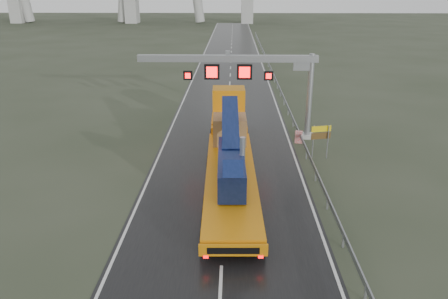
{
  "coord_description": "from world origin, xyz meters",
  "views": [
    {
      "loc": [
        0.5,
        -18.06,
        12.43
      ],
      "look_at": [
        -0.04,
        6.38,
        3.2
      ],
      "focal_mm": 35.0,
      "sensor_mm": 36.0,
      "label": 1
    }
  ],
  "objects_px": {
    "exit_sign_pair": "(321,135)",
    "sign_gantry": "(253,73)",
    "heavy_haul_truck": "(230,141)",
    "striped_barrier": "(299,137)"
  },
  "relations": [
    {
      "from": "sign_gantry",
      "to": "heavy_haul_truck",
      "type": "xyz_separation_m",
      "value": [
        -1.84,
        -6.46,
        -3.69
      ]
    },
    {
      "from": "exit_sign_pair",
      "to": "sign_gantry",
      "type": "bearing_deg",
      "value": 122.55
    },
    {
      "from": "exit_sign_pair",
      "to": "striped_barrier",
      "type": "xyz_separation_m",
      "value": [
        -1.1,
        3.47,
        -1.33
      ]
    },
    {
      "from": "sign_gantry",
      "to": "striped_barrier",
      "type": "xyz_separation_m",
      "value": [
        3.9,
        -1.39,
        -5.1
      ]
    },
    {
      "from": "sign_gantry",
      "to": "exit_sign_pair",
      "type": "height_order",
      "value": "sign_gantry"
    },
    {
      "from": "exit_sign_pair",
      "to": "heavy_haul_truck",
      "type": "bearing_deg",
      "value": 179.93
    },
    {
      "from": "striped_barrier",
      "to": "exit_sign_pair",
      "type": "bearing_deg",
      "value": -60.1
    },
    {
      "from": "exit_sign_pair",
      "to": "striped_barrier",
      "type": "bearing_deg",
      "value": 94.34
    },
    {
      "from": "heavy_haul_truck",
      "to": "striped_barrier",
      "type": "xyz_separation_m",
      "value": [
        5.73,
        5.07,
        -1.41
      ]
    },
    {
      "from": "sign_gantry",
      "to": "exit_sign_pair",
      "type": "xyz_separation_m",
      "value": [
        5.0,
        -4.86,
        -3.77
      ]
    }
  ]
}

